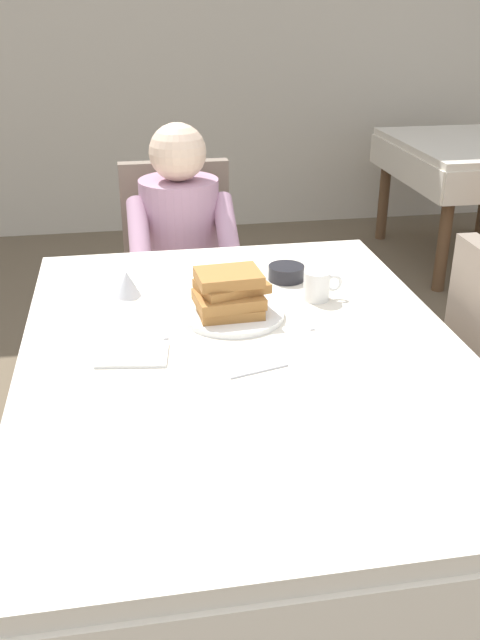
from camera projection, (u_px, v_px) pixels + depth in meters
name	position (u px, v px, depth m)	size (l,w,h in m)	color
ground_plane	(244.00, 570.00, 2.03)	(14.00, 14.00, 0.00)	brown
dining_table_main	(244.00, 379.00, 1.75)	(1.12, 1.52, 0.74)	silver
chair_diner	(179.00, 264.00, 2.83)	(0.44, 0.45, 0.93)	#7A6B5B
diner_person	(181.00, 244.00, 2.64)	(0.40, 0.43, 1.12)	#B2849E
plate_breakfast	(231.00, 314.00, 1.87)	(0.28, 0.28, 0.02)	white
breakfast_stack	(229.00, 293.00, 1.84)	(0.21, 0.19, 0.11)	#A36B33
cup_coffee	(317.00, 285.00, 1.97)	(0.11, 0.08, 0.08)	white
bowl_butter	(286.00, 273.00, 2.11)	(0.11, 0.11, 0.04)	black
syrup_pitcher	(127.00, 284.00, 1.99)	(0.08, 0.08, 0.07)	silver
fork_left_of_plate	(162.00, 324.00, 1.83)	(0.18, 0.01, 0.01)	silver
knife_right_of_plate	(301.00, 314.00, 1.89)	(0.20, 0.01, 0.01)	silver
spoon_near_edge	(258.00, 370.00, 1.60)	(0.15, 0.01, 0.01)	silver
napkin_folded	(133.00, 355.00, 1.67)	(0.17, 0.12, 0.01)	white
background_table_far	(475.00, 161.00, 4.16)	(0.92, 1.12, 0.74)	silver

